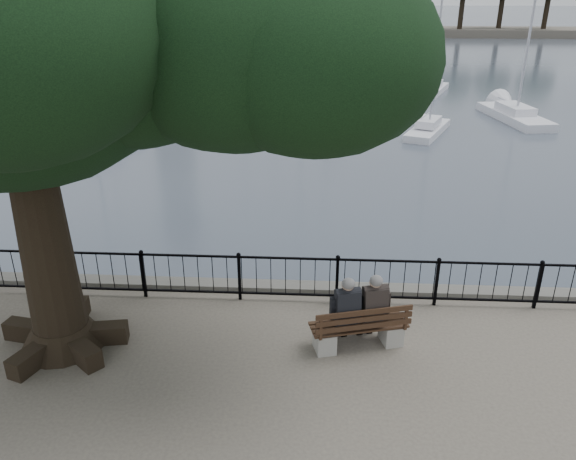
# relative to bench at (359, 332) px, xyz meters

# --- Properties ---
(harbor) EXTENTS (260.00, 260.00, 1.20)m
(harbor) POSITION_rel_bench_xyz_m (-1.37, 2.05, -0.82)
(harbor) COLOR #53504A
(harbor) RESTS_ON ground
(railing) EXTENTS (22.06, 0.06, 1.00)m
(railing) POSITION_rel_bench_xyz_m (-1.37, 1.55, 0.24)
(railing) COLOR black
(railing) RESTS_ON ground
(bench) EXTENTS (1.82, 0.96, 0.92)m
(bench) POSITION_rel_bench_xyz_m (0.00, 0.00, 0.00)
(bench) COLOR gray
(bench) RESTS_ON ground
(person_left) EXTENTS (0.54, 0.79, 1.46)m
(person_left) POSITION_rel_bench_xyz_m (-0.28, 0.03, 0.35)
(person_left) COLOR black
(person_left) RESTS_ON ground
(person_right) EXTENTS (0.54, 0.79, 1.46)m
(person_right) POSITION_rel_bench_xyz_m (0.20, 0.16, 0.35)
(person_right) COLOR black
(person_right) RESTS_ON ground
(tree) EXTENTS (10.23, 7.14, 8.35)m
(tree) POSITION_rel_bench_xyz_m (-4.58, -0.11, 5.18)
(tree) COLOR black
(tree) RESTS_ON ground
(lion_monument) EXTENTS (5.88, 5.88, 8.70)m
(lion_monument) POSITION_rel_bench_xyz_m (0.63, 48.98, 0.85)
(lion_monument) COLOR #53504A
(lion_monument) RESTS_ON ground
(sailboat_a) EXTENTS (3.27, 5.64, 10.89)m
(sailboat_a) POSITION_rel_bench_xyz_m (-10.72, 15.51, -1.00)
(sailboat_a) COLOR white
(sailboat_a) RESTS_ON ground
(sailboat_b) EXTENTS (1.65, 5.22, 10.84)m
(sailboat_b) POSITION_rel_bench_xyz_m (-1.90, 24.10, -0.99)
(sailboat_b) COLOR white
(sailboat_b) RESTS_ON ground
(sailboat_c) EXTENTS (3.01, 4.75, 9.24)m
(sailboat_c) POSITION_rel_bench_xyz_m (4.70, 20.05, -1.02)
(sailboat_c) COLOR white
(sailboat_c) RESTS_ON ground
(sailboat_d) EXTENTS (2.73, 6.39, 11.75)m
(sailboat_d) POSITION_rel_bench_xyz_m (10.05, 23.46, -1.00)
(sailboat_d) COLOR white
(sailboat_d) RESTS_ON ground
(sailboat_e) EXTENTS (1.75, 5.60, 13.59)m
(sailboat_e) POSITION_rel_bench_xyz_m (-16.04, 30.98, -0.93)
(sailboat_e) COLOR white
(sailboat_e) RESTS_ON ground
(sailboat_f) EXTENTS (3.47, 5.69, 10.56)m
(sailboat_f) POSITION_rel_bench_xyz_m (-0.33, 28.83, -1.01)
(sailboat_f) COLOR white
(sailboat_f) RESTS_ON ground
(sailboat_g) EXTENTS (3.11, 5.17, 8.55)m
(sailboat_g) POSITION_rel_bench_xyz_m (7.02, 31.95, -1.04)
(sailboat_g) COLOR white
(sailboat_g) RESTS_ON ground
(sailboat_h) EXTENTS (3.43, 5.50, 12.05)m
(sailboat_h) POSITION_rel_bench_xyz_m (-4.65, 38.89, -0.97)
(sailboat_h) COLOR white
(sailboat_h) RESTS_ON ground
(sailboat_i) EXTENTS (2.23, 6.04, 11.17)m
(sailboat_i) POSITION_rel_bench_xyz_m (-6.74, 34.49, -1.00)
(sailboat_i) COLOR white
(sailboat_i) RESTS_ON ground
(far_shore) EXTENTS (30.00, 8.60, 9.18)m
(far_shore) POSITION_rel_bench_xyz_m (24.17, 78.51, 2.68)
(far_shore) COLOR #554F45
(far_shore) RESTS_ON ground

